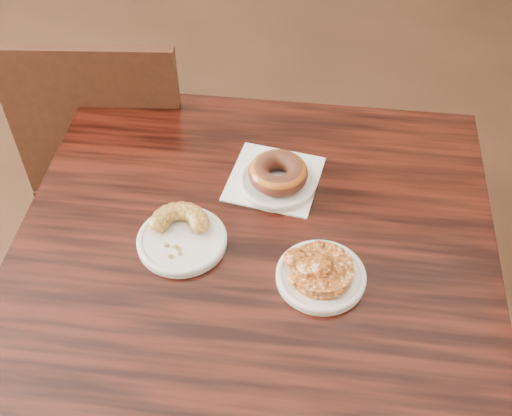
{
  "coord_description": "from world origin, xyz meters",
  "views": [
    {
      "loc": [
        0.22,
        -0.98,
        1.67
      ],
      "look_at": [
        0.2,
        -0.17,
        0.8
      ],
      "focal_mm": 45.0,
      "sensor_mm": 36.0,
      "label": 1
    }
  ],
  "objects_px": {
    "cafe_table": "(254,354)",
    "chair_far": "(124,147)",
    "glazed_donut": "(278,173)",
    "cruller_fragment": "(181,232)",
    "apple_fritter": "(322,268)"
  },
  "relations": [
    {
      "from": "cafe_table",
      "to": "chair_far",
      "type": "xyz_separation_m",
      "value": [
        -0.39,
        0.61,
        0.08
      ]
    },
    {
      "from": "glazed_donut",
      "to": "apple_fritter",
      "type": "relative_size",
      "value": 0.8
    },
    {
      "from": "chair_far",
      "to": "apple_fritter",
      "type": "bearing_deg",
      "value": 127.03
    },
    {
      "from": "chair_far",
      "to": "apple_fritter",
      "type": "distance_m",
      "value": 0.9
    },
    {
      "from": "glazed_donut",
      "to": "chair_far",
      "type": "bearing_deg",
      "value": 134.19
    },
    {
      "from": "cafe_table",
      "to": "glazed_donut",
      "type": "distance_m",
      "value": 0.45
    },
    {
      "from": "chair_far",
      "to": "cruller_fragment",
      "type": "xyz_separation_m",
      "value": [
        0.25,
        -0.6,
        0.33
      ]
    },
    {
      "from": "cafe_table",
      "to": "chair_far",
      "type": "bearing_deg",
      "value": 127.71
    },
    {
      "from": "chair_far",
      "to": "apple_fritter",
      "type": "height_order",
      "value": "chair_far"
    },
    {
      "from": "cafe_table",
      "to": "chair_far",
      "type": "distance_m",
      "value": 0.73
    },
    {
      "from": "chair_far",
      "to": "cruller_fragment",
      "type": "relative_size",
      "value": 7.14
    },
    {
      "from": "apple_fritter",
      "to": "cafe_table",
      "type": "bearing_deg",
      "value": 153.14
    },
    {
      "from": "cafe_table",
      "to": "glazed_donut",
      "type": "xyz_separation_m",
      "value": [
        0.04,
        0.17,
        0.41
      ]
    },
    {
      "from": "cafe_table",
      "to": "cruller_fragment",
      "type": "relative_size",
      "value": 7.13
    },
    {
      "from": "glazed_donut",
      "to": "cruller_fragment",
      "type": "height_order",
      "value": "glazed_donut"
    }
  ]
}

